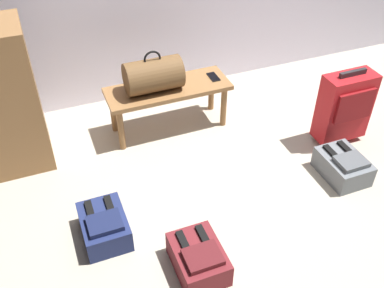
# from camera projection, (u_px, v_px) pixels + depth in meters

# --- Properties ---
(ground_plane) EXTENTS (6.60, 6.60, 0.00)m
(ground_plane) POSITION_uv_depth(u_px,v_px,m) (258.00, 189.00, 3.20)
(ground_plane) COLOR #B2A893
(bench) EXTENTS (1.00, 0.36, 0.40)m
(bench) POSITION_uv_depth(u_px,v_px,m) (168.00, 93.00, 3.57)
(bench) COLOR olive
(bench) RESTS_ON ground
(duffel_bag_brown) EXTENTS (0.44, 0.26, 0.34)m
(duffel_bag_brown) POSITION_uv_depth(u_px,v_px,m) (153.00, 75.00, 3.41)
(duffel_bag_brown) COLOR brown
(duffel_bag_brown) RESTS_ON bench
(cell_phone) EXTENTS (0.07, 0.14, 0.01)m
(cell_phone) POSITION_uv_depth(u_px,v_px,m) (213.00, 77.00, 3.64)
(cell_phone) COLOR black
(cell_phone) RESTS_ON bench
(suitcase_upright_red) EXTENTS (0.41, 0.21, 0.64)m
(suitcase_upright_red) POSITION_uv_depth(u_px,v_px,m) (345.00, 106.00, 3.44)
(suitcase_upright_red) COLOR red
(suitcase_upright_red) RESTS_ON ground
(backpack_grey) EXTENTS (0.28, 0.38, 0.21)m
(backpack_grey) POSITION_uv_depth(u_px,v_px,m) (343.00, 166.00, 3.25)
(backpack_grey) COLOR slate
(backpack_grey) RESTS_ON ground
(backpack_maroon) EXTENTS (0.28, 0.38, 0.21)m
(backpack_maroon) POSITION_uv_depth(u_px,v_px,m) (199.00, 259.00, 2.61)
(backpack_maroon) COLOR maroon
(backpack_maroon) RESTS_ON ground
(backpack_navy) EXTENTS (0.28, 0.38, 0.21)m
(backpack_navy) POSITION_uv_depth(u_px,v_px,m) (104.00, 226.00, 2.81)
(backpack_navy) COLOR navy
(backpack_navy) RESTS_ON ground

